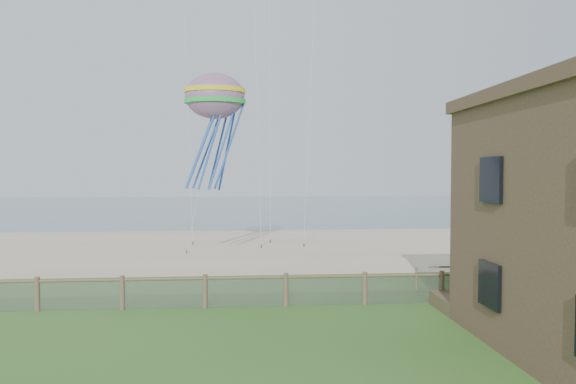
# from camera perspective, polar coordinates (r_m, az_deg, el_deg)

# --- Properties ---
(ground) EXTENTS (160.00, 160.00, 0.00)m
(ground) POSITION_cam_1_polar(r_m,az_deg,el_deg) (13.99, 1.73, -18.76)
(ground) COLOR #315B1F
(ground) RESTS_ON ground
(sand_beach) EXTENTS (72.00, 20.00, 0.02)m
(sand_beach) POSITION_cam_1_polar(r_m,az_deg,el_deg) (35.38, -2.19, -6.05)
(sand_beach) COLOR tan
(sand_beach) RESTS_ON ground
(ocean) EXTENTS (160.00, 68.00, 0.02)m
(ocean) POSITION_cam_1_polar(r_m,az_deg,el_deg) (79.17, -3.50, -1.59)
(ocean) COLOR slate
(ocean) RESTS_ON ground
(chainlink_fence) EXTENTS (36.20, 0.20, 1.25)m
(chainlink_fence) POSITION_cam_1_polar(r_m,az_deg,el_deg) (19.56, -0.23, -11.03)
(chainlink_fence) COLOR brown
(chainlink_fence) RESTS_ON ground
(picnic_table) EXTENTS (2.12, 1.91, 0.73)m
(picnic_table) POSITION_cam_1_polar(r_m,az_deg,el_deg) (18.86, 24.43, -12.28)
(picnic_table) COLOR brown
(picnic_table) RESTS_ON ground
(octopus_kite) EXTENTS (3.90, 3.13, 7.10)m
(octopus_kite) POSITION_cam_1_polar(r_m,az_deg,el_deg) (29.48, -8.10, 6.99)
(octopus_kite) COLOR #EC5425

